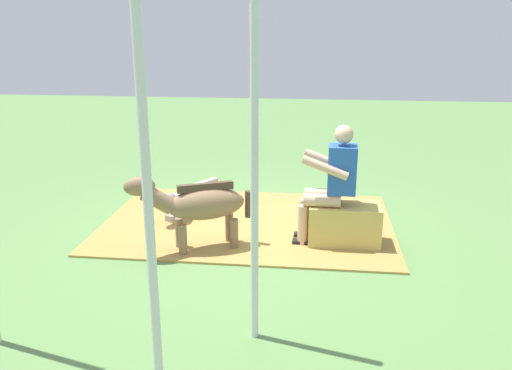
% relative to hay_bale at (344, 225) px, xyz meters
% --- Properties ---
extents(ground_plane, '(24.00, 24.00, 0.00)m').
position_rel_hay_bale_xyz_m(ground_plane, '(1.14, -0.24, -0.23)').
color(ground_plane, '#608C4C').
extents(hay_patch, '(3.50, 2.41, 0.02)m').
position_rel_hay_bale_xyz_m(hay_patch, '(1.14, -0.51, -0.22)').
color(hay_patch, '#AD8C47').
rests_on(hay_patch, ground).
extents(hay_bale, '(0.78, 0.42, 0.47)m').
position_rel_hay_bale_xyz_m(hay_bale, '(0.00, 0.00, 0.00)').
color(hay_bale, tan).
rests_on(hay_bale, ground).
extents(person_seated, '(0.67, 0.43, 1.35)m').
position_rel_hay_bale_xyz_m(person_seated, '(0.16, -0.00, 0.51)').
color(person_seated, '#D8AD8C').
rests_on(person_seated, ground).
extents(pony_standing, '(1.26, 0.74, 0.88)m').
position_rel_hay_bale_xyz_m(pony_standing, '(1.57, 0.34, 0.29)').
color(pony_standing, '#8C6B4C').
rests_on(pony_standing, ground).
extents(pony_lying, '(0.92, 1.29, 0.42)m').
position_rel_hay_bale_xyz_m(pony_lying, '(1.76, -0.85, -0.04)').
color(pony_lying, gray).
rests_on(pony_lying, ground).
extents(tent_pole_left, '(0.06, 0.06, 2.50)m').
position_rel_hay_bale_xyz_m(tent_pole_left, '(0.77, 1.91, 1.02)').
color(tent_pole_left, silver).
rests_on(tent_pole_left, ground).
extents(tent_pole_mid, '(0.06, 0.06, 2.50)m').
position_rel_hay_bale_xyz_m(tent_pole_mid, '(1.29, 2.70, 1.02)').
color(tent_pole_mid, silver).
rests_on(tent_pole_mid, ground).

